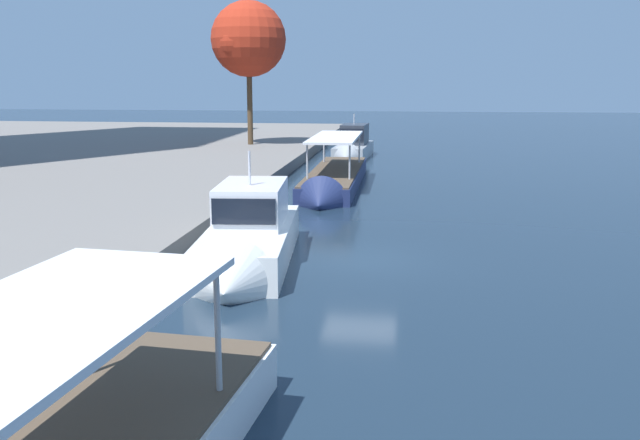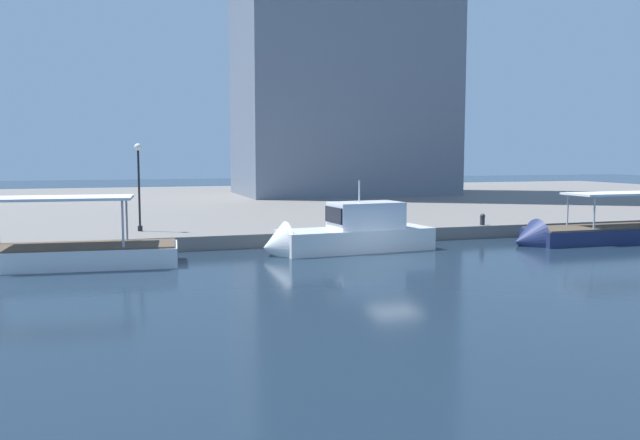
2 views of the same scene
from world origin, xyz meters
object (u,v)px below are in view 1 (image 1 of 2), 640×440
at_px(tour_boat_3, 333,182).
at_px(tree_2, 248,39).
at_px(motor_yacht_4, 353,149).
at_px(mooring_bollard_0, 236,185).
at_px(motor_yacht_2, 248,243).

relative_size(tour_boat_3, tree_2, 1.30).
xyz_separation_m(motor_yacht_4, mooring_bollard_0, (-21.79, 3.73, 0.43)).
xyz_separation_m(tour_boat_3, motor_yacht_4, (15.23, 0.18, 0.31)).
relative_size(motor_yacht_2, tour_boat_3, 0.63).
distance_m(motor_yacht_4, mooring_bollard_0, 22.11).
bearing_deg(tree_2, tour_boat_3, -153.18).
distance_m(tour_boat_3, tree_2, 21.27).
bearing_deg(motor_yacht_2, motor_yacht_4, 173.44).
bearing_deg(tree_2, motor_yacht_4, -103.69).
relative_size(tour_boat_3, mooring_bollard_0, 20.82).
height_order(motor_yacht_4, tree_2, tree_2).
relative_size(motor_yacht_4, tree_2, 0.75).
height_order(motor_yacht_4, mooring_bollard_0, motor_yacht_4).
distance_m(motor_yacht_2, motor_yacht_4, 31.64).
bearing_deg(motor_yacht_2, tour_boat_3, 171.39).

